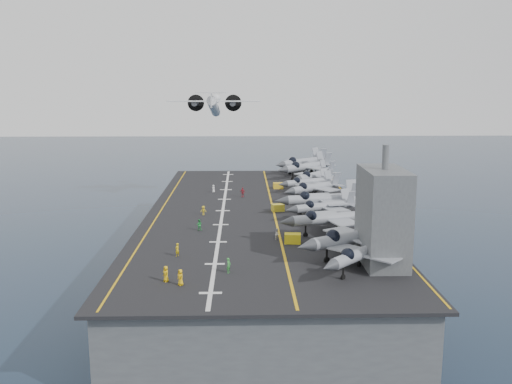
{
  "coord_description": "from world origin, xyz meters",
  "views": [
    {
      "loc": [
        -2.45,
        -98.62,
        32.98
      ],
      "look_at": [
        0.0,
        4.0,
        13.0
      ],
      "focal_mm": 40.0,
      "sensor_mm": 36.0,
      "label": 1
    }
  ],
  "objects_px": {
    "island_superstructure": "(383,205)",
    "tow_cart_a": "(293,238)",
    "transport_plane": "(214,107)",
    "fighter_jet_0": "(361,252)"
  },
  "relations": [
    {
      "from": "fighter_jet_0",
      "to": "island_superstructure",
      "type": "bearing_deg",
      "value": 44.6
    },
    {
      "from": "island_superstructure",
      "to": "fighter_jet_0",
      "type": "distance_m",
      "value": 6.8
    },
    {
      "from": "fighter_jet_0",
      "to": "transport_plane",
      "type": "bearing_deg",
      "value": 103.78
    },
    {
      "from": "island_superstructure",
      "to": "transport_plane",
      "type": "relative_size",
      "value": 0.59
    },
    {
      "from": "island_superstructure",
      "to": "fighter_jet_0",
      "type": "relative_size",
      "value": 0.92
    },
    {
      "from": "transport_plane",
      "to": "island_superstructure",
      "type": "bearing_deg",
      "value": -73.76
    },
    {
      "from": "tow_cart_a",
      "to": "fighter_jet_0",
      "type": "bearing_deg",
      "value": -59.83
    },
    {
      "from": "island_superstructure",
      "to": "tow_cart_a",
      "type": "height_order",
      "value": "island_superstructure"
    },
    {
      "from": "transport_plane",
      "to": "tow_cart_a",
      "type": "bearing_deg",
      "value": -79.18
    },
    {
      "from": "island_superstructure",
      "to": "tow_cart_a",
      "type": "bearing_deg",
      "value": 138.38
    }
  ]
}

